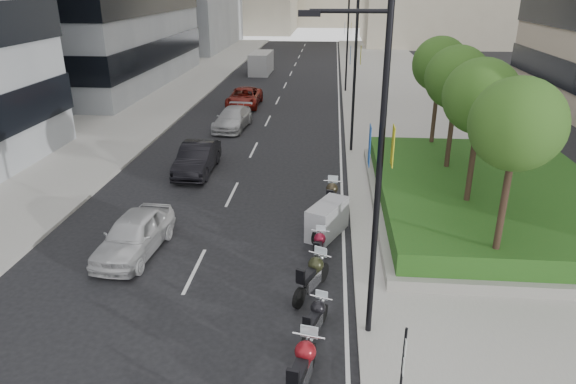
# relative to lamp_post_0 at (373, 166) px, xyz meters

# --- Properties ---
(ground) EXTENTS (160.00, 160.00, 0.00)m
(ground) POSITION_rel_lamp_post_0_xyz_m (-4.14, -1.00, -5.07)
(ground) COLOR black
(ground) RESTS_ON ground
(sidewalk_right) EXTENTS (10.00, 100.00, 0.15)m
(sidewalk_right) POSITION_rel_lamp_post_0_xyz_m (4.86, 29.00, -4.99)
(sidewalk_right) COLOR #9E9B93
(sidewalk_right) RESTS_ON ground
(sidewalk_left) EXTENTS (8.00, 100.00, 0.15)m
(sidewalk_left) POSITION_rel_lamp_post_0_xyz_m (-16.14, 29.00, -4.99)
(sidewalk_left) COLOR #9E9B93
(sidewalk_left) RESTS_ON ground
(lane_edge) EXTENTS (0.12, 100.00, 0.01)m
(lane_edge) POSITION_rel_lamp_post_0_xyz_m (-0.44, 29.00, -5.06)
(lane_edge) COLOR silver
(lane_edge) RESTS_ON ground
(lane_centre) EXTENTS (0.12, 100.00, 0.01)m
(lane_centre) POSITION_rel_lamp_post_0_xyz_m (-5.64, 29.00, -5.06)
(lane_centre) COLOR silver
(lane_centre) RESTS_ON ground
(planter) EXTENTS (10.00, 14.00, 0.40)m
(planter) POSITION_rel_lamp_post_0_xyz_m (5.86, 9.00, -4.72)
(planter) COLOR gray
(planter) RESTS_ON sidewalk_right
(hedge) EXTENTS (9.40, 13.40, 0.80)m
(hedge) POSITION_rel_lamp_post_0_xyz_m (5.86, 9.00, -4.12)
(hedge) COLOR #164F18
(hedge) RESTS_ON planter
(tree_0) EXTENTS (2.80, 2.80, 6.30)m
(tree_0) POSITION_rel_lamp_post_0_xyz_m (4.36, 3.00, 0.36)
(tree_0) COLOR #332319
(tree_0) RESTS_ON planter
(tree_1) EXTENTS (2.80, 2.80, 6.30)m
(tree_1) POSITION_rel_lamp_post_0_xyz_m (4.36, 7.00, 0.36)
(tree_1) COLOR #332319
(tree_1) RESTS_ON planter
(tree_2) EXTENTS (2.80, 2.80, 6.30)m
(tree_2) POSITION_rel_lamp_post_0_xyz_m (4.36, 11.00, 0.36)
(tree_2) COLOR #332319
(tree_2) RESTS_ON planter
(tree_3) EXTENTS (2.80, 2.80, 6.30)m
(tree_3) POSITION_rel_lamp_post_0_xyz_m (4.36, 15.00, 0.36)
(tree_3) COLOR #332319
(tree_3) RESTS_ON planter
(lamp_post_0) EXTENTS (2.34, 0.45, 9.00)m
(lamp_post_0) POSITION_rel_lamp_post_0_xyz_m (0.00, 0.00, 0.00)
(lamp_post_0) COLOR black
(lamp_post_0) RESTS_ON ground
(lamp_post_1) EXTENTS (2.34, 0.45, 9.00)m
(lamp_post_1) POSITION_rel_lamp_post_0_xyz_m (0.00, 17.00, 0.00)
(lamp_post_1) COLOR black
(lamp_post_1) RESTS_ON ground
(lamp_post_2) EXTENTS (2.34, 0.45, 9.00)m
(lamp_post_2) POSITION_rel_lamp_post_0_xyz_m (0.00, 35.00, 0.00)
(lamp_post_2) COLOR black
(lamp_post_2) RESTS_ON ground
(parking_sign) EXTENTS (0.06, 0.32, 2.50)m
(parking_sign) POSITION_rel_lamp_post_0_xyz_m (0.66, -3.00, -3.61)
(parking_sign) COLOR black
(parking_sign) RESTS_ON ground
(motorcycle_1) EXTENTS (0.85, 2.46, 1.23)m
(motorcycle_1) POSITION_rel_lamp_post_0_xyz_m (-1.58, -2.32, -4.41)
(motorcycle_1) COLOR black
(motorcycle_1) RESTS_ON ground
(motorcycle_2) EXTENTS (0.83, 1.94, 1.00)m
(motorcycle_2) POSITION_rel_lamp_post_0_xyz_m (-1.34, -0.16, -4.53)
(motorcycle_2) COLOR black
(motorcycle_2) RESTS_ON ground
(motorcycle_3) EXTENTS (1.15, 2.22, 1.18)m
(motorcycle_3) POSITION_rel_lamp_post_0_xyz_m (-1.52, 1.97, -4.43)
(motorcycle_3) COLOR black
(motorcycle_3) RESTS_ON ground
(motorcycle_4) EXTENTS (0.66, 1.99, 0.99)m
(motorcycle_4) POSITION_rel_lamp_post_0_xyz_m (-1.37, 4.08, -4.54)
(motorcycle_4) COLOR black
(motorcycle_4) RESTS_ON ground
(motorcycle_5) EXTENTS (1.74, 2.38, 1.34)m
(motorcycle_5) POSITION_rel_lamp_post_0_xyz_m (-1.10, 6.14, -4.40)
(motorcycle_5) COLOR black
(motorcycle_5) RESTS_ON ground
(motorcycle_6) EXTENTS (0.81, 2.44, 1.21)m
(motorcycle_6) POSITION_rel_lamp_post_0_xyz_m (-0.96, 8.47, -4.42)
(motorcycle_6) COLOR black
(motorcycle_6) RESTS_ON ground
(car_a) EXTENTS (2.13, 4.55, 1.51)m
(car_a) POSITION_rel_lamp_post_0_xyz_m (-8.13, 4.08, -4.31)
(car_a) COLOR silver
(car_a) RESTS_ON ground
(car_b) EXTENTS (1.67, 4.69, 1.54)m
(car_b) POSITION_rel_lamp_post_0_xyz_m (-8.00, 12.86, -4.30)
(car_b) COLOR black
(car_b) RESTS_ON ground
(car_c) EXTENTS (2.38, 4.99, 1.40)m
(car_c) POSITION_rel_lamp_post_0_xyz_m (-7.77, 21.71, -4.36)
(car_c) COLOR #B1B0B3
(car_c) RESTS_ON ground
(car_d) EXTENTS (2.45, 5.30, 1.47)m
(car_d) POSITION_rel_lamp_post_0_xyz_m (-8.08, 28.44, -4.33)
(car_d) COLOR maroon
(car_d) RESTS_ON ground
(delivery_van) EXTENTS (2.17, 5.45, 2.27)m
(delivery_van) POSITION_rel_lamp_post_0_xyz_m (-8.90, 44.58, -4.01)
(delivery_van) COLOR #ADADAF
(delivery_van) RESTS_ON ground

